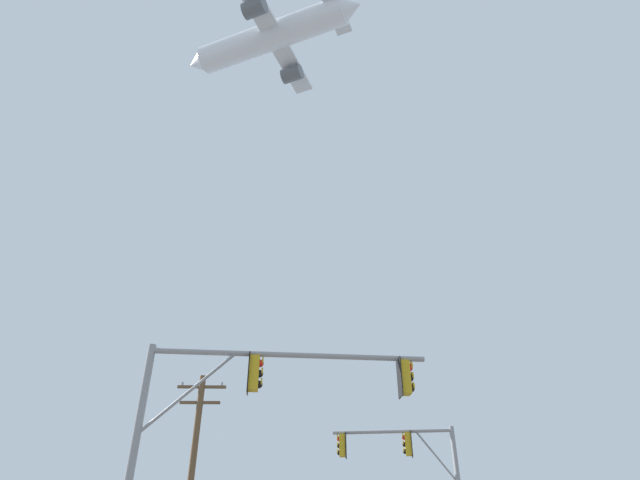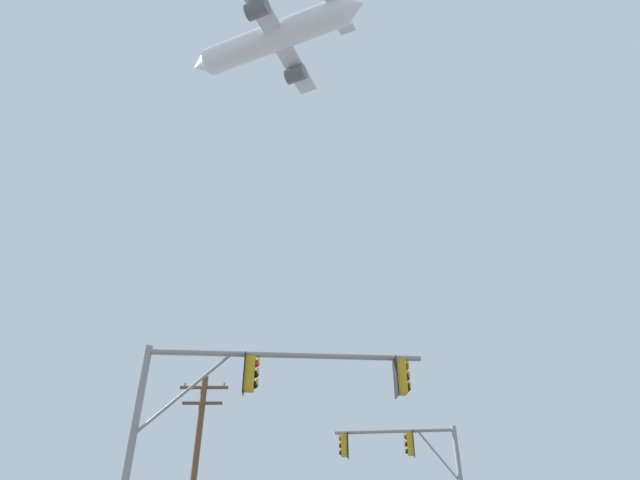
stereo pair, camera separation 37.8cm
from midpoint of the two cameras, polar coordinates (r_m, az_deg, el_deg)
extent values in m
cylinder|color=gray|center=(13.79, -20.36, -23.68)|extent=(0.20, 0.20, 6.39)
cylinder|color=gray|center=(14.05, -3.16, -12.72)|extent=(7.29, 0.72, 0.15)
cylinder|color=gray|center=(13.92, -14.30, -16.16)|extent=(2.25, 0.26, 2.15)
cube|color=gold|center=(14.29, 9.59, -14.88)|extent=(0.28, 0.34, 0.90)
cylinder|color=gold|center=(14.44, 9.41, -12.94)|extent=(0.05, 0.05, 0.12)
cube|color=black|center=(14.26, 9.03, -14.89)|extent=(0.06, 0.46, 1.04)
sphere|color=red|center=(14.41, 10.07, -13.84)|extent=(0.20, 0.20, 0.20)
cylinder|color=gold|center=(14.44, 10.31, -13.61)|extent=(0.06, 0.21, 0.21)
sphere|color=black|center=(14.33, 10.18, -14.91)|extent=(0.20, 0.20, 0.20)
cylinder|color=gold|center=(14.36, 10.41, -14.67)|extent=(0.06, 0.21, 0.21)
sphere|color=black|center=(14.25, 10.29, -15.98)|extent=(0.20, 0.20, 0.20)
cylinder|color=gold|center=(14.28, 10.52, -15.74)|extent=(0.06, 0.21, 0.21)
cube|color=gold|center=(13.90, -7.27, -14.59)|extent=(0.28, 0.34, 0.90)
cylinder|color=gold|center=(14.05, -7.13, -12.60)|extent=(0.05, 0.05, 0.12)
cube|color=black|center=(13.90, -7.86, -14.55)|extent=(0.06, 0.46, 1.04)
sphere|color=red|center=(13.97, -6.58, -13.56)|extent=(0.20, 0.20, 0.20)
cylinder|color=gold|center=(13.99, -6.29, -13.34)|extent=(0.06, 0.21, 0.21)
sphere|color=black|center=(13.89, -6.65, -14.66)|extent=(0.20, 0.20, 0.20)
cylinder|color=gold|center=(13.90, -6.36, -14.44)|extent=(0.06, 0.21, 0.21)
sphere|color=black|center=(13.81, -6.73, -15.77)|extent=(0.20, 0.20, 0.20)
cylinder|color=gold|center=(13.83, -6.43, -15.55)|extent=(0.06, 0.21, 0.21)
cylinder|color=gray|center=(23.48, 8.50, -20.38)|extent=(5.02, 0.83, 0.15)
cylinder|color=gray|center=(23.40, 13.38, -22.43)|extent=(1.57, 0.29, 2.09)
cube|color=gold|center=(23.47, 3.04, -21.95)|extent=(0.30, 0.35, 0.90)
cylinder|color=gold|center=(23.55, 3.00, -20.72)|extent=(0.05, 0.05, 0.12)
cube|color=black|center=(23.45, 3.41, -21.93)|extent=(0.09, 0.46, 1.04)
sphere|color=red|center=(23.52, 2.64, -21.31)|extent=(0.20, 0.20, 0.20)
cylinder|color=gold|center=(23.54, 2.47, -21.17)|extent=(0.07, 0.21, 0.21)
sphere|color=black|center=(23.48, 2.66, -21.99)|extent=(0.20, 0.20, 0.20)
cylinder|color=gold|center=(23.49, 2.49, -21.85)|extent=(0.07, 0.21, 0.21)
sphere|color=black|center=(23.43, 2.68, -22.66)|extent=(0.20, 0.20, 0.20)
cylinder|color=gold|center=(23.45, 2.51, -22.52)|extent=(0.07, 0.21, 0.21)
cube|color=gold|center=(23.41, 10.33, -21.51)|extent=(0.30, 0.35, 0.90)
cylinder|color=gold|center=(23.50, 10.21, -20.29)|extent=(0.05, 0.05, 0.12)
cube|color=black|center=(23.41, 10.70, -21.48)|extent=(0.09, 0.46, 1.04)
sphere|color=red|center=(23.45, 9.89, -20.89)|extent=(0.20, 0.20, 0.20)
cylinder|color=gold|center=(23.46, 9.70, -20.76)|extent=(0.07, 0.21, 0.21)
sphere|color=black|center=(23.40, 9.95, -21.56)|extent=(0.20, 0.20, 0.20)
cylinder|color=gold|center=(23.41, 9.77, -21.43)|extent=(0.07, 0.21, 0.21)
sphere|color=black|center=(23.36, 10.02, -22.24)|extent=(0.20, 0.20, 0.20)
cylinder|color=gold|center=(23.36, 9.83, -22.11)|extent=(0.07, 0.21, 0.21)
cylinder|color=brown|center=(24.12, -13.69, -24.51)|extent=(0.28, 0.28, 8.62)
cube|color=brown|center=(24.81, -12.57, -15.78)|extent=(2.20, 0.12, 0.12)
cube|color=brown|center=(24.64, -12.76, -17.34)|extent=(1.80, 0.12, 0.12)
cylinder|color=gray|center=(25.04, -14.62, -15.38)|extent=(0.10, 0.10, 0.18)
cylinder|color=gray|center=(24.67, -10.42, -15.63)|extent=(0.10, 0.10, 0.18)
cylinder|color=white|center=(63.85, -5.05, 21.65)|extent=(17.82, 10.07, 3.20)
cone|color=white|center=(67.63, -13.01, 18.55)|extent=(3.23, 3.67, 3.04)
cone|color=white|center=(61.50, 4.00, 24.58)|extent=(2.92, 3.29, 2.72)
cube|color=silver|center=(63.31, -4.64, 21.54)|extent=(8.76, 16.51, 0.36)
cylinder|color=#595B60|center=(60.16, -6.94, 24.25)|extent=(2.92, 2.61, 1.80)
cylinder|color=#595B60|center=(65.20, -2.67, 18.00)|extent=(2.92, 2.61, 1.80)
cube|color=#0C5933|center=(63.37, 1.96, 24.91)|extent=(2.67, 1.33, 3.81)
cube|color=silver|center=(62.08, 2.17, 24.20)|extent=(4.03, 6.23, 0.20)
camera|label=1|loc=(0.19, -89.60, -0.24)|focal=28.64mm
camera|label=2|loc=(0.19, 90.40, 0.24)|focal=28.64mm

